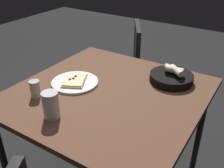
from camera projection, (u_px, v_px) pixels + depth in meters
name	position (u px, v px, depth m)	size (l,w,h in m)	color
dining_table	(109.00, 101.00, 1.49)	(1.01, 1.01, 0.75)	brown
pizza_plate	(75.00, 82.00, 1.54)	(0.28, 0.28, 0.04)	silver
bread_basket	(172.00, 77.00, 1.55)	(0.26, 0.26, 0.10)	black
beer_glass	(51.00, 107.00, 1.22)	(0.08, 0.08, 0.14)	silver
pepper_shaker	(35.00, 90.00, 1.39)	(0.06, 0.06, 0.09)	#BFB299
chair_far	(123.00, 66.00, 2.37)	(0.60, 0.60, 0.87)	#2C2C2C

